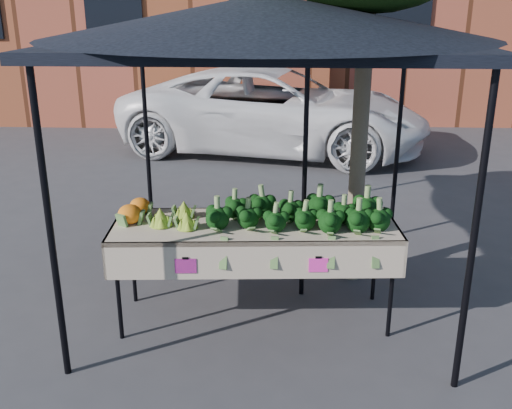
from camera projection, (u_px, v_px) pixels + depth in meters
name	position (u px, v px, depth m)	size (l,w,h in m)	color
ground	(268.00, 320.00, 5.17)	(90.00, 90.00, 0.00)	#343437
table	(255.00, 272.00, 5.07)	(2.45, 0.97, 0.90)	beige
canopy	(266.00, 153.00, 5.28)	(3.16, 3.16, 2.74)	black
broccoli_heap	(298.00, 209.00, 4.88)	(1.54, 0.57, 0.26)	black
romanesco_cluster	(176.00, 211.00, 4.91)	(0.43, 0.47, 0.20)	#97B42F
cauliflower_pair	(135.00, 209.00, 5.01)	(0.23, 0.43, 0.18)	orange
street_tree	(365.00, 51.00, 5.23)	(2.29, 2.29, 4.51)	#1E4C14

